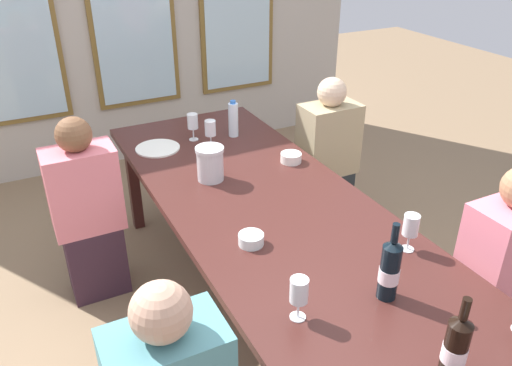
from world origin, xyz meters
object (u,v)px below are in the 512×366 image
Objects in this scene: white_plate_0 at (158,148)px; water_bottle at (233,119)px; dining_table at (277,222)px; wine_bottle_0 at (390,270)px; seated_person_3 at (327,161)px; tasting_bowl_2 at (291,158)px; seated_person_1 at (498,280)px; wine_glass_5 at (193,122)px; seated_person_2 at (88,215)px; metal_pitcher at (210,163)px; wine_glass_0 at (411,226)px; wine_glass_2 at (299,292)px; wine_bottle_1 at (456,347)px; tasting_bowl_1 at (251,239)px; wine_glass_4 at (210,129)px.

white_plate_0 is 0.52m from water_bottle.
dining_table is 8.70× the size of wine_bottle_0.
seated_person_3 is (0.80, 0.73, -0.15)m from dining_table.
seated_person_1 reaches higher than tasting_bowl_2.
water_bottle reaches higher than wine_glass_5.
white_plate_0 is 1.75m from wine_bottle_0.
tasting_bowl_2 is at bearing -74.87° from water_bottle.
seated_person_2 reaches higher than white_plate_0.
metal_pitcher is 0.62m from water_bottle.
metal_pitcher is 0.79× the size of water_bottle.
wine_glass_0 is (0.35, -0.53, 0.18)m from dining_table.
wine_glass_2 is at bearing -70.51° from seated_person_2.
dining_table is 1.11m from seated_person_2.
seated_person_1 reaches higher than wine_bottle_1.
wine_bottle_1 is at bearing -89.56° from dining_table.
metal_pitcher is 0.17× the size of seated_person_1.
wine_glass_5 is 0.95m from seated_person_3.
white_plate_0 is at bearing 24.34° from seated_person_2.
wine_glass_0 is (0.59, -0.34, 0.10)m from tasting_bowl_1.
wine_bottle_0 is at bearing -177.14° from seated_person_1.
wine_bottle_0 is 1.22m from tasting_bowl_2.
wine_glass_5 is 0.16× the size of seated_person_3.
white_plate_0 is at bearing 102.27° from wine_bottle_0.
water_bottle is (0.13, 1.69, -0.01)m from wine_bottle_0.
water_bottle is at bearing -12.52° from wine_glass_5.
wine_glass_0 is 1.00× the size of wine_glass_5.
tasting_bowl_1 is at bearing 83.79° from wine_glass_2.
wine_glass_2 is 1.55m from seated_person_2.
metal_pitcher is 0.56m from wine_glass_5.
wine_glass_5 is (0.24, 1.69, 0.00)m from wine_glass_2.
wine_glass_0 is at bearing 159.65° from seated_person_1.
tasting_bowl_1 is at bearing 153.81° from seated_person_1.
dining_table is 1.09m from seated_person_3.
white_plate_0 is 0.24× the size of seated_person_2.
tasting_bowl_2 is (0.27, 1.18, -0.10)m from wine_bottle_0.
tasting_bowl_2 is at bearing -50.49° from wine_glass_4.
dining_table is at bearing 66.92° from wine_glass_2.
wine_bottle_0 reaches higher than metal_pitcher.
tasting_bowl_1 is 1.17m from seated_person_1.
metal_pitcher is 0.43m from wine_glass_4.
tasting_bowl_1 is at bearing 149.79° from wine_glass_0.
wine_glass_0 is at bearing -109.32° from seated_person_3.
wine_glass_0 reaches higher than tasting_bowl_2.
wine_bottle_0 is 0.80m from seated_person_1.
metal_pitcher is 1.15m from wine_glass_2.
wine_bottle_1 is 0.53m from wine_glass_2.
wine_glass_2 is (-0.63, -1.13, 0.09)m from tasting_bowl_2.
tasting_bowl_1 is at bearing -102.97° from wine_glass_4.
seated_person_3 reaches higher than wine_bottle_1.
seated_person_3 reaches higher than wine_glass_2.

